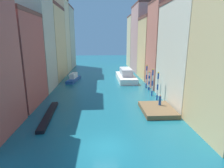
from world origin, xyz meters
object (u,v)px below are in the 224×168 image
object	(u,v)px
vaporetto_white	(126,76)
mooring_pole_0	(158,86)
waterfront_dock	(157,109)
motorboat_0	(74,78)
mooring_pole_3	(147,76)
mooring_pole_2	(149,80)
gondola_black	(49,115)
person_on_dock	(160,100)
mooring_pole_1	(152,82)

from	to	relation	value
vaporetto_white	mooring_pole_0	bearing A→B (deg)	-78.69
mooring_pole_0	vaporetto_white	size ratio (longest dim) A/B	0.43
waterfront_dock	mooring_pole_0	bearing A→B (deg)	73.80
waterfront_dock	motorboat_0	world-z (taller)	motorboat_0
mooring_pole_3	motorboat_0	world-z (taller)	mooring_pole_3
mooring_pole_2	gondola_black	size ratio (longest dim) A/B	0.41
motorboat_0	mooring_pole_3	bearing A→B (deg)	-25.31
mooring_pole_0	vaporetto_white	world-z (taller)	mooring_pole_0
mooring_pole_3	vaporetto_white	bearing A→B (deg)	113.62
mooring_pole_3	motorboat_0	bearing A→B (deg)	154.69
mooring_pole_3	motorboat_0	distance (m)	17.80
person_on_dock	mooring_pole_2	world-z (taller)	mooring_pole_2
mooring_pole_2	gondola_black	xyz separation A→B (m)	(-16.42, -12.07, -1.77)
mooring_pole_0	vaporetto_white	bearing A→B (deg)	101.31
mooring_pole_0	mooring_pole_3	world-z (taller)	mooring_pole_3
mooring_pole_0	mooring_pole_1	world-z (taller)	mooring_pole_1
vaporetto_white	motorboat_0	xyz separation A→B (m)	(-12.75, 0.12, -0.41)
mooring_pole_1	mooring_pole_2	xyz separation A→B (m)	(0.45, 3.84, -0.51)
person_on_dock	mooring_pole_3	size ratio (longest dim) A/B	0.32
mooring_pole_1	vaporetto_white	xyz separation A→B (m)	(-2.94, 13.00, -1.40)
person_on_dock	mooring_pole_0	xyz separation A→B (m)	(0.80, 3.90, 1.10)
waterfront_dock	gondola_black	distance (m)	14.75
waterfront_dock	person_on_dock	xyz separation A→B (m)	(0.62, 0.97, 1.03)
mooring_pole_2	mooring_pole_3	world-z (taller)	mooring_pole_3
mooring_pole_0	mooring_pole_1	distance (m)	2.54
vaporetto_white	motorboat_0	distance (m)	12.76
mooring_pole_3	mooring_pole_1	bearing A→B (deg)	-93.28
mooring_pole_0	person_on_dock	bearing A→B (deg)	-101.53
mooring_pole_1	motorboat_0	xyz separation A→B (m)	(-15.69, 13.12, -1.81)
mooring_pole_0	gondola_black	xyz separation A→B (m)	(-16.14, -5.69, -2.23)
mooring_pole_0	gondola_black	bearing A→B (deg)	-160.56
mooring_pole_0	mooring_pole_2	distance (m)	6.40
motorboat_0	mooring_pole_2	bearing A→B (deg)	-29.88
waterfront_dock	mooring_pole_3	xyz separation A→B (m)	(1.57, 12.95, 2.15)
waterfront_dock	mooring_pole_2	bearing A→B (deg)	81.40
mooring_pole_3	gondola_black	bearing A→B (deg)	-139.77
mooring_pole_0	mooring_pole_2	world-z (taller)	mooring_pole_0
person_on_dock	motorboat_0	xyz separation A→B (m)	(-15.06, 19.56, -0.66)
mooring_pole_0	mooring_pole_1	bearing A→B (deg)	93.77
gondola_black	motorboat_0	xyz separation A→B (m)	(0.28, 21.35, 0.47)
mooring_pole_3	gondola_black	distance (m)	21.45
mooring_pole_3	vaporetto_white	world-z (taller)	mooring_pole_3
mooring_pole_2	motorboat_0	size ratio (longest dim) A/B	0.50
person_on_dock	vaporetto_white	xyz separation A→B (m)	(-2.31, 19.44, -0.24)
mooring_pole_2	vaporetto_white	size ratio (longest dim) A/B	0.35
waterfront_dock	gondola_black	world-z (taller)	waterfront_dock
vaporetto_white	gondola_black	bearing A→B (deg)	-121.54
waterfront_dock	motorboat_0	distance (m)	25.10
motorboat_0	person_on_dock	bearing A→B (deg)	-52.40
waterfront_dock	motorboat_0	bearing A→B (deg)	125.14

